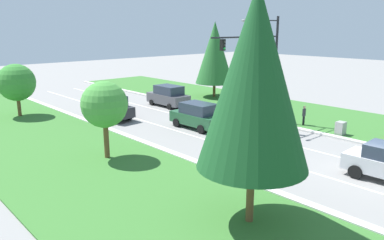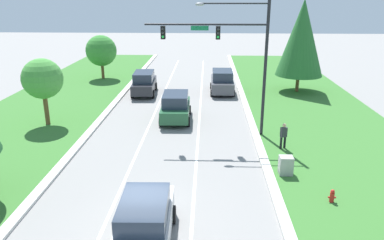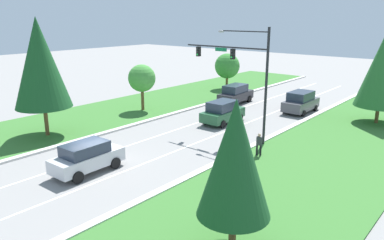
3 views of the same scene
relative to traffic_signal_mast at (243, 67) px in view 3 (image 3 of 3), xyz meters
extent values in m
plane|color=gray|center=(-3.96, -11.00, -5.84)|extent=(160.00, 160.00, 0.00)
cube|color=beige|center=(1.69, -11.00, -5.76)|extent=(0.50, 90.00, 0.15)
cube|color=beige|center=(-9.61, -11.00, -5.76)|extent=(0.50, 90.00, 0.15)
cube|color=#38702D|center=(6.94, -11.00, -5.80)|extent=(10.00, 90.00, 0.08)
cube|color=#38702D|center=(-14.86, -11.00, -5.80)|extent=(10.00, 90.00, 0.08)
cube|color=white|center=(-5.76, -11.00, -5.83)|extent=(0.14, 81.00, 0.01)
cube|color=white|center=(-2.16, -11.00, -5.83)|extent=(0.14, 81.00, 0.01)
cylinder|color=black|center=(2.07, 0.01, -1.41)|extent=(0.20, 0.20, 8.85)
cylinder|color=black|center=(-1.73, 0.01, 1.43)|extent=(7.60, 0.12, 0.12)
cube|color=#147042|center=(-2.11, 0.01, 1.21)|extent=(1.10, 0.04, 0.28)
cylinder|color=black|center=(-0.02, 0.01, 2.67)|extent=(4.18, 0.09, 0.09)
ellipsoid|color=gray|center=(-2.11, 0.01, 2.62)|extent=(0.56, 0.28, 0.20)
cube|color=black|center=(-0.97, 0.01, 0.93)|extent=(0.28, 0.32, 0.80)
sphere|color=#2D2D2D|center=(-0.97, -0.16, 1.16)|extent=(0.16, 0.16, 0.16)
sphere|color=#2D2D2D|center=(-0.97, -0.16, 0.93)|extent=(0.16, 0.16, 0.16)
sphere|color=#23D647|center=(-0.97, -0.16, 0.69)|extent=(0.16, 0.16, 0.16)
cube|color=black|center=(-4.39, 0.01, 0.93)|extent=(0.28, 0.32, 0.80)
sphere|color=#2D2D2D|center=(-4.39, -0.16, 1.16)|extent=(0.16, 0.16, 0.16)
sphere|color=#2D2D2D|center=(-4.39, -0.16, 0.93)|extent=(0.16, 0.16, 0.16)
sphere|color=#23D647|center=(-4.39, -0.16, 0.69)|extent=(0.16, 0.16, 0.16)
cube|color=silver|center=(-3.86, -11.78, -5.03)|extent=(2.04, 4.68, 0.86)
cube|color=#283342|center=(-3.86, -11.89, -4.24)|extent=(1.80, 2.82, 0.72)
cylinder|color=black|center=(-2.96, -10.32, -5.46)|extent=(0.26, 0.76, 0.75)
cylinder|color=black|center=(-4.84, -10.37, -5.46)|extent=(0.26, 0.76, 0.75)
cylinder|color=black|center=(-2.88, -13.18, -5.46)|extent=(0.26, 0.76, 0.75)
cylinder|color=black|center=(-4.76, -13.23, -5.46)|extent=(0.26, 0.76, 0.75)
cube|color=#28282D|center=(-7.54, 10.63, -5.00)|extent=(2.19, 5.02, 0.91)
cube|color=#283342|center=(-7.54, 10.51, -4.12)|extent=(1.89, 3.04, 0.86)
cylinder|color=black|center=(-6.68, 12.21, -5.46)|extent=(0.28, 0.77, 0.75)
cylinder|color=black|center=(-8.57, 12.11, -5.46)|extent=(0.28, 0.77, 0.75)
cylinder|color=black|center=(-6.52, 9.16, -5.46)|extent=(0.28, 0.77, 0.75)
cylinder|color=black|center=(-8.41, 9.06, -5.46)|extent=(0.28, 0.77, 0.75)
cube|color=#4C4C51|center=(-0.15, 11.57, -5.04)|extent=(2.09, 4.82, 0.98)
cube|color=#283342|center=(-0.15, 11.45, -4.11)|extent=(1.87, 2.89, 0.88)
cylinder|color=black|center=(0.86, 13.06, -5.53)|extent=(0.24, 0.61, 0.61)
cylinder|color=black|center=(-1.17, 13.06, -5.53)|extent=(0.24, 0.61, 0.61)
cylinder|color=black|center=(0.86, 10.08, -5.53)|extent=(0.24, 0.61, 0.61)
cylinder|color=black|center=(-1.16, 10.07, -5.53)|extent=(0.24, 0.61, 0.61)
cube|color=#235633|center=(-3.94, 3.07, -5.05)|extent=(2.12, 4.67, 0.87)
cube|color=#283342|center=(-3.94, 2.95, -4.19)|extent=(1.88, 2.82, 0.86)
cylinder|color=black|center=(-2.98, 4.53, -5.49)|extent=(0.25, 0.71, 0.70)
cylinder|color=black|center=(-4.96, 4.48, -5.49)|extent=(0.25, 0.71, 0.70)
cylinder|color=black|center=(-2.92, 1.66, -5.49)|extent=(0.25, 0.71, 0.70)
cylinder|color=black|center=(-4.90, 1.61, -5.49)|extent=(0.25, 0.71, 0.70)
cube|color=#9E9E99|center=(2.55, -5.82, -5.30)|extent=(0.70, 0.60, 1.07)
cylinder|color=black|center=(2.93, -2.42, -5.42)|extent=(0.14, 0.14, 0.84)
cylinder|color=black|center=(3.17, -2.32, -5.42)|extent=(0.14, 0.14, 0.84)
cube|color=#333338|center=(3.05, -2.37, -4.70)|extent=(0.43, 0.34, 0.60)
sphere|color=tan|center=(3.05, -2.37, -4.26)|extent=(0.22, 0.22, 0.22)
cylinder|color=red|center=(4.11, -8.53, -5.56)|extent=(0.20, 0.20, 0.55)
sphere|color=red|center=(4.11, -8.53, -5.23)|extent=(0.18, 0.18, 0.18)
cylinder|color=red|center=(3.99, -8.53, -5.53)|extent=(0.10, 0.09, 0.09)
cylinder|color=red|center=(4.23, -8.53, -5.53)|extent=(0.10, 0.09, 0.09)
cylinder|color=brown|center=(7.10, 11.98, -5.00)|extent=(0.32, 0.32, 1.67)
cone|color=#28662D|center=(7.10, 11.98, -0.66)|extent=(4.38, 4.38, 7.01)
cylinder|color=brown|center=(-13.11, 1.50, -4.65)|extent=(0.32, 0.32, 2.37)
sphere|color=#47933D|center=(-13.11, 1.50, -2.40)|extent=(2.83, 2.83, 2.83)
cylinder|color=brown|center=(7.82, -12.75, -4.99)|extent=(0.32, 0.32, 1.68)
cone|color=#194C23|center=(7.82, -12.75, -1.70)|extent=(3.06, 3.06, 4.90)
cylinder|color=brown|center=(-13.24, 17.04, -4.89)|extent=(0.32, 0.32, 1.90)
sphere|color=#388433|center=(-13.24, 17.04, -2.68)|extent=(3.35, 3.35, 3.35)
cylinder|color=brown|center=(-12.75, -9.52, -4.60)|extent=(0.32, 0.32, 2.48)
cone|color=#194C23|center=(-12.75, -9.52, 0.21)|extent=(4.46, 4.46, 7.14)
camera|label=1|loc=(-24.08, -18.41, 2.07)|focal=35.00mm
camera|label=2|loc=(-1.62, -23.69, 3.21)|focal=35.00mm
camera|label=3|loc=(15.44, -24.46, 3.75)|focal=35.00mm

